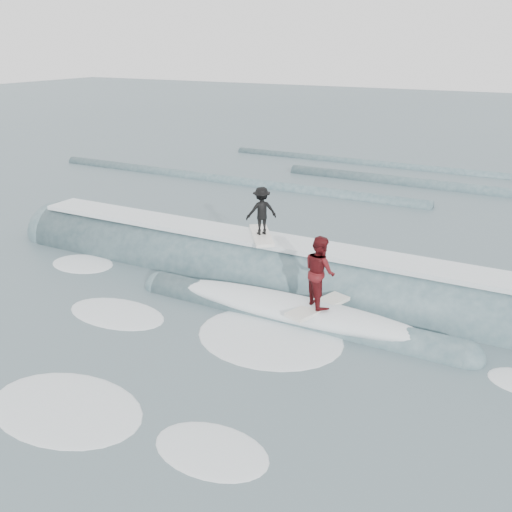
% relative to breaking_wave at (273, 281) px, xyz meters
% --- Properties ---
extents(ground, '(160.00, 160.00, 0.00)m').
position_rel_breaking_wave_xyz_m(ground, '(-0.18, -3.13, -0.04)').
color(ground, '#425761').
rests_on(ground, ground).
extents(breaking_wave, '(20.80, 4.06, 2.56)m').
position_rel_breaking_wave_xyz_m(breaking_wave, '(0.00, 0.00, 0.00)').
color(breaking_wave, '#355059').
rests_on(breaking_wave, ground).
extents(surfer_black, '(1.59, 1.96, 1.59)m').
position_rel_breaking_wave_xyz_m(surfer_black, '(-0.53, 0.22, 2.06)').
color(surfer_black, white).
rests_on(surfer_black, ground).
extents(surfer_red, '(1.17, 2.07, 2.01)m').
position_rel_breaking_wave_xyz_m(surfer_red, '(2.33, -1.98, 1.41)').
color(surfer_red, silver).
rests_on(surfer_red, ground).
extents(whitewater, '(15.78, 7.91, 0.10)m').
position_rel_breaking_wave_xyz_m(whitewater, '(0.14, -4.39, -0.04)').
color(whitewater, white).
rests_on(whitewater, ground).
extents(far_swells, '(35.26, 8.65, 0.80)m').
position_rel_breaking_wave_xyz_m(far_swells, '(-0.92, 14.52, -0.04)').
color(far_swells, '#355059').
rests_on(far_swells, ground).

